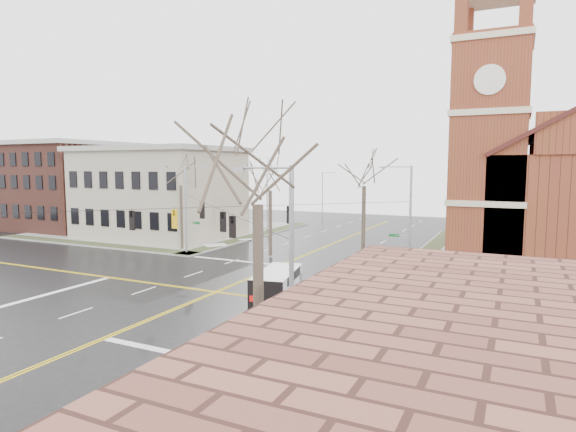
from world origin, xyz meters
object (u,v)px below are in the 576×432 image
at_px(streetlight_north_b, 323,193).
at_px(tree_nw_far, 181,181).
at_px(signal_pole_se, 287,271).
at_px(tree_ne, 364,181).
at_px(parked_car_a, 478,284).
at_px(cargo_van, 278,284).
at_px(tree_nw_near, 270,186).
at_px(signal_pole_ne, 408,216).
at_px(signal_pole_nw, 187,207).
at_px(parked_car_b, 552,291).
at_px(streetlight_north_a, 268,201).
at_px(tree_se, 258,189).

distance_m(streetlight_north_b, tree_nw_far, 35.18).
relative_size(signal_pole_se, tree_ne, 0.84).
bearing_deg(signal_pole_se, tree_ne, 100.06).
height_order(streetlight_north_b, parked_car_a, streetlight_north_b).
relative_size(cargo_van, tree_nw_far, 0.59).
bearing_deg(tree_nw_far, tree_nw_near, 3.57).
relative_size(signal_pole_ne, streetlight_north_b, 1.12).
bearing_deg(signal_pole_se, signal_pole_ne, 90.00).
bearing_deg(signal_pole_se, tree_nw_near, 119.21).
xyz_separation_m(signal_pole_nw, parked_car_b, (33.22, -2.91, -4.41)).
bearing_deg(cargo_van, streetlight_north_a, 107.13).
bearing_deg(streetlight_north_b, tree_nw_far, -94.25).
bearing_deg(tree_se, tree_ne, 99.91).
height_order(signal_pole_se, cargo_van, signal_pole_se).
bearing_deg(streetlight_north_a, tree_ne, -39.20).
relative_size(parked_car_a, tree_se, 0.34).
relative_size(parked_car_b, tree_nw_far, 0.32).
bearing_deg(streetlight_north_a, signal_pole_ne, -36.90).
relative_size(parked_car_b, tree_ne, 0.30).
distance_m(tree_nw_near, tree_ne, 9.64).
distance_m(streetlight_north_b, tree_nw_near, 35.30).
bearing_deg(tree_nw_near, signal_pole_se, -60.79).
distance_m(signal_pole_nw, tree_se, 35.19).
bearing_deg(tree_nw_far, signal_pole_nw, -38.65).
relative_size(streetlight_north_b, tree_nw_far, 0.77).
bearing_deg(signal_pole_ne, streetlight_north_a, 143.10).
bearing_deg(signal_pole_nw, tree_nw_far, 141.35).
height_order(signal_pole_nw, tree_nw_near, tree_nw_near).
height_order(streetlight_north_a, tree_ne, tree_ne).
bearing_deg(signal_pole_se, parked_car_b, 62.24).
relative_size(cargo_van, tree_nw_near, 0.62).
distance_m(cargo_van, parked_car_b, 18.93).
xyz_separation_m(streetlight_north_b, cargo_van, (15.95, -48.47, -3.17)).
height_order(signal_pole_nw, tree_ne, tree_ne).
bearing_deg(streetlight_north_b, tree_ne, -62.95).
bearing_deg(parked_car_b, streetlight_north_a, 58.80).
height_order(parked_car_b, tree_nw_near, tree_nw_near).
bearing_deg(tree_nw_near, parked_car_a, -15.88).
height_order(cargo_van, tree_se, tree_se).
bearing_deg(signal_pole_nw, tree_se, -48.62).
height_order(tree_nw_far, tree_ne, tree_ne).
height_order(signal_pole_ne, streetlight_north_b, signal_pole_ne).
height_order(streetlight_north_b, parked_car_b, streetlight_north_b).
height_order(signal_pole_nw, signal_pole_se, same).
bearing_deg(tree_ne, streetlight_north_b, 117.05).
height_order(signal_pole_nw, cargo_van, signal_pole_nw).
relative_size(signal_pole_ne, signal_pole_se, 1.00).
bearing_deg(tree_nw_far, cargo_van, -36.08).
bearing_deg(parked_car_b, tree_ne, 70.76).
height_order(tree_nw_near, tree_ne, tree_ne).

